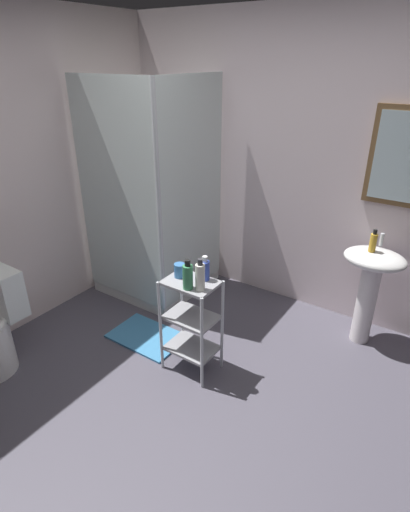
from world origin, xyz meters
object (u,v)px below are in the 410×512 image
(lotion_bottle_white, at_px, (200,276))
(rinse_cup, at_px, (180,270))
(shower_stall, at_px, (157,248))
(hand_soap_bottle, at_px, (373,242))
(shampoo_bottle_blue, at_px, (205,270))
(storage_cart, at_px, (191,319))
(body_wash_bottle_green, at_px, (188,276))
(pedestal_sink, at_px, (371,278))
(bath_mat, at_px, (147,336))

(lotion_bottle_white, bearing_deg, rinse_cup, 163.88)
(shower_stall, xyz_separation_m, hand_soap_bottle, (1.85, 0.29, 0.42))
(shower_stall, bearing_deg, lotion_bottle_white, -36.86)
(hand_soap_bottle, xyz_separation_m, lotion_bottle_white, (-0.81, -1.07, -0.05))
(shampoo_bottle_blue, distance_m, rinse_cup, 0.18)
(storage_cart, bearing_deg, rinse_cup, 171.80)
(body_wash_bottle_green, bearing_deg, hand_soap_bottle, 51.30)
(pedestal_sink, relative_size, shampoo_bottle_blue, 4.59)
(storage_cart, bearing_deg, bath_mat, 171.33)
(body_wash_bottle_green, height_order, rinse_cup, body_wash_bottle_green)
(hand_soap_bottle, bearing_deg, lotion_bottle_white, -127.05)
(pedestal_sink, xyz_separation_m, bath_mat, (-1.47, -0.97, -0.57))
(hand_soap_bottle, distance_m, rinse_cup, 1.44)
(storage_cart, distance_m, rinse_cup, 0.37)
(hand_soap_bottle, relative_size, body_wash_bottle_green, 0.84)
(storage_cart, xyz_separation_m, shampoo_bottle_blue, (0.06, 0.08, 0.38))
(pedestal_sink, xyz_separation_m, hand_soap_bottle, (-0.03, -0.03, 0.31))
(lotion_bottle_white, distance_m, rinse_cup, 0.23)
(shower_stall, relative_size, storage_cart, 2.70)
(storage_cart, bearing_deg, lotion_bottle_white, -22.96)
(lotion_bottle_white, bearing_deg, body_wash_bottle_green, -156.74)
(pedestal_sink, distance_m, bath_mat, 1.86)
(storage_cart, distance_m, bath_mat, 0.68)
(bath_mat, bearing_deg, body_wash_bottle_green, -15.93)
(shampoo_bottle_blue, bearing_deg, shower_stall, 146.64)
(rinse_cup, bearing_deg, pedestal_sink, 44.51)
(bath_mat, bearing_deg, pedestal_sink, 33.44)
(shampoo_bottle_blue, bearing_deg, lotion_bottle_white, -68.73)
(shower_stall, height_order, storage_cart, shower_stall)
(bath_mat, bearing_deg, rinse_cup, -8.79)
(rinse_cup, bearing_deg, storage_cart, -8.20)
(body_wash_bottle_green, distance_m, bath_mat, 1.01)
(storage_cart, bearing_deg, shower_stall, 141.72)
(pedestal_sink, height_order, storage_cart, pedestal_sink)
(shampoo_bottle_blue, xyz_separation_m, bath_mat, (-0.58, -0.00, -0.81))
(shower_stall, xyz_separation_m, lotion_bottle_white, (1.04, -0.78, 0.37))
(hand_soap_bottle, bearing_deg, rinse_cup, -135.44)
(lotion_bottle_white, relative_size, shampoo_bottle_blue, 1.27)
(body_wash_bottle_green, bearing_deg, lotion_bottle_white, 23.26)
(hand_soap_bottle, height_order, lotion_bottle_white, hand_soap_bottle)
(storage_cart, xyz_separation_m, lotion_bottle_white, (0.11, -0.05, 0.40))
(shower_stall, bearing_deg, storage_cart, -38.28)
(shower_stall, xyz_separation_m, storage_cart, (0.93, -0.73, -0.03))
(shower_stall, bearing_deg, hand_soap_bottle, 8.99)
(storage_cart, xyz_separation_m, bath_mat, (-0.52, 0.08, -0.43))
(pedestal_sink, height_order, rinse_cup, rinse_cup)
(storage_cart, relative_size, body_wash_bottle_green, 3.55)
(body_wash_bottle_green, distance_m, lotion_bottle_white, 0.08)
(shower_stall, height_order, bath_mat, shower_stall)
(body_wash_bottle_green, xyz_separation_m, lotion_bottle_white, (0.08, 0.03, 0.01))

